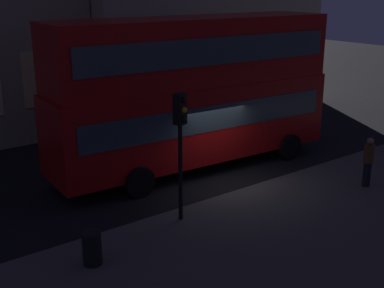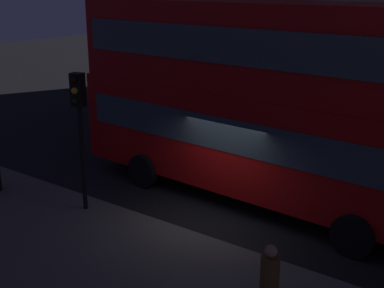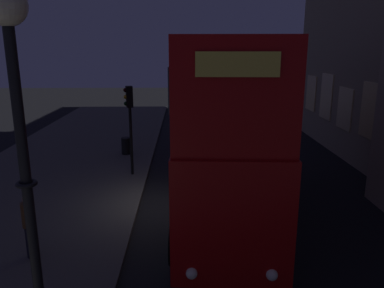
{
  "view_description": "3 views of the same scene",
  "coord_description": "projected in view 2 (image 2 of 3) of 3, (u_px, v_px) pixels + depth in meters",
  "views": [
    {
      "loc": [
        -10.78,
        -12.48,
        6.65
      ],
      "look_at": [
        -0.58,
        1.12,
        1.24
      ],
      "focal_mm": 47.6,
      "sensor_mm": 36.0,
      "label": 1
    },
    {
      "loc": [
        6.9,
        -10.31,
        6.01
      ],
      "look_at": [
        -1.07,
        0.61,
        1.75
      ],
      "focal_mm": 48.58,
      "sensor_mm": 36.0,
      "label": 2
    },
    {
      "loc": [
        12.06,
        0.57,
        5.27
      ],
      "look_at": [
        -2.2,
        0.9,
        1.62
      ],
      "focal_mm": 35.08,
      "sensor_mm": 36.0,
      "label": 3
    }
  ],
  "objects": [
    {
      "name": "pedestrian",
      "position": [
        269.0,
        288.0,
        8.88
      ],
      "size": [
        0.33,
        0.33,
        1.69
      ],
      "rotation": [
        0.0,
        0.0,
        4.26
      ],
      "color": "black",
      "rests_on": "sidewalk_slab"
    },
    {
      "name": "double_decker_bus",
      "position": [
        251.0,
        94.0,
        14.09
      ],
      "size": [
        10.99,
        3.25,
        5.52
      ],
      "rotation": [
        0.0,
        0.0,
        -0.06
      ],
      "color": "#9E0C0C",
      "rests_on": "ground"
    },
    {
      "name": "traffic_light_near_kerb",
      "position": [
        79.0,
        113.0,
        13.25
      ],
      "size": [
        0.38,
        0.39,
        3.69
      ],
      "rotation": [
        0.0,
        0.0,
        0.27
      ],
      "color": "black",
      "rests_on": "sidewalk_slab"
    },
    {
      "name": "ground_plane",
      "position": [
        211.0,
        220.0,
        13.63
      ],
      "size": [
        80.0,
        80.0,
        0.0
      ],
      "primitive_type": "plane",
      "color": "black"
    }
  ]
}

